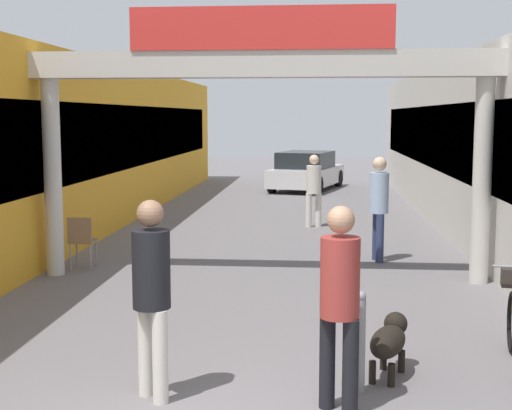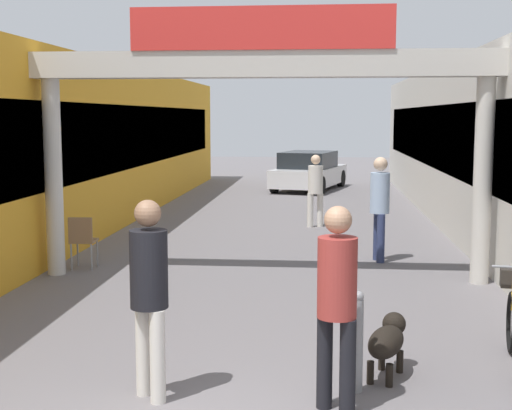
% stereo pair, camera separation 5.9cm
% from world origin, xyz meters
% --- Properties ---
extents(storefront_left, '(3.00, 26.00, 3.74)m').
position_xyz_m(storefront_left, '(-5.09, 11.00, 1.87)').
color(storefront_left, gold).
rests_on(storefront_left, ground_plane).
extents(arcade_sign_gateway, '(7.40, 0.47, 4.17)m').
position_xyz_m(arcade_sign_gateway, '(0.00, 6.27, 2.97)').
color(arcade_sign_gateway, beige).
rests_on(arcade_sign_gateway, ground_plane).
extents(pedestrian_with_dog, '(0.47, 0.47, 1.80)m').
position_xyz_m(pedestrian_with_dog, '(1.07, 1.26, 1.04)').
color(pedestrian_with_dog, black).
rests_on(pedestrian_with_dog, ground_plane).
extents(pedestrian_companion, '(0.48, 0.48, 1.82)m').
position_xyz_m(pedestrian_companion, '(-0.60, 1.39, 1.05)').
color(pedestrian_companion, silver).
rests_on(pedestrian_companion, ground_plane).
extents(pedestrian_carrying_crate, '(0.40, 0.40, 1.85)m').
position_xyz_m(pedestrian_carrying_crate, '(1.94, 7.82, 1.07)').
color(pedestrian_carrying_crate, navy).
rests_on(pedestrian_carrying_crate, ground_plane).
extents(pedestrian_elderly_walking, '(0.43, 0.43, 1.67)m').
position_xyz_m(pedestrian_elderly_walking, '(0.78, 11.67, 0.95)').
color(pedestrian_elderly_walking, silver).
rests_on(pedestrian_elderly_walking, ground_plane).
extents(dog_on_leash, '(0.52, 0.83, 0.58)m').
position_xyz_m(dog_on_leash, '(1.59, 2.16, 0.37)').
color(dog_on_leash, black).
rests_on(dog_on_leash, ground_plane).
extents(bollard_post_metal, '(0.10, 0.10, 0.96)m').
position_xyz_m(bollard_post_metal, '(1.27, 1.72, 0.49)').
color(bollard_post_metal, gray).
rests_on(bollard_post_metal, ground_plane).
extents(cafe_chair_wood_nearer, '(0.41, 0.41, 0.89)m').
position_xyz_m(cafe_chair_wood_nearer, '(-3.05, 6.69, 0.54)').
color(cafe_chair_wood_nearer, gray).
rests_on(cafe_chair_wood_nearer, ground_plane).
extents(parked_car_white, '(2.70, 4.31, 1.33)m').
position_xyz_m(parked_car_white, '(0.47, 20.09, 0.64)').
color(parked_car_white, silver).
rests_on(parked_car_white, ground_plane).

